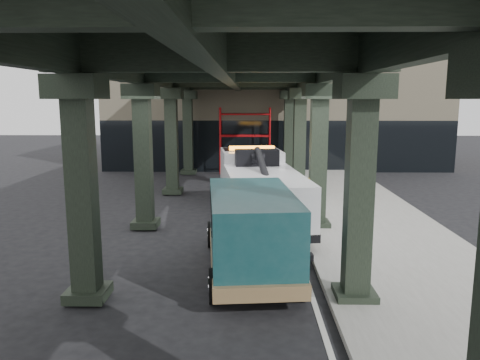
# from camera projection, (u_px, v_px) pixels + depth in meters

# --- Properties ---
(ground) EXTENTS (90.00, 90.00, 0.00)m
(ground) POSITION_uv_depth(u_px,v_px,m) (241.00, 246.00, 14.47)
(ground) COLOR black
(ground) RESTS_ON ground
(sidewalk) EXTENTS (5.00, 40.00, 0.15)m
(sidewalk) POSITION_uv_depth(u_px,v_px,m) (371.00, 227.00, 16.35)
(sidewalk) COLOR gray
(sidewalk) RESTS_ON ground
(lane_stripe) EXTENTS (0.12, 38.00, 0.01)m
(lane_stripe) POSITION_uv_depth(u_px,v_px,m) (290.00, 229.00, 16.41)
(lane_stripe) COLOR silver
(lane_stripe) RESTS_ON ground
(viaduct) EXTENTS (7.40, 32.00, 6.40)m
(viaduct) POSITION_uv_depth(u_px,v_px,m) (230.00, 70.00, 15.51)
(viaduct) COLOR black
(viaduct) RESTS_ON ground
(building) EXTENTS (22.00, 10.00, 8.00)m
(building) POSITION_uv_depth(u_px,v_px,m) (274.00, 106.00, 33.45)
(building) COLOR #C6B793
(building) RESTS_ON ground
(scaffolding) EXTENTS (3.08, 0.88, 4.00)m
(scaffolding) POSITION_uv_depth(u_px,v_px,m) (245.00, 139.00, 28.54)
(scaffolding) COLOR red
(scaffolding) RESTS_ON ground
(tow_truck) EXTENTS (3.32, 8.67, 2.78)m
(tow_truck) POSITION_uv_depth(u_px,v_px,m) (258.00, 186.00, 17.20)
(tow_truck) COLOR black
(tow_truck) RESTS_ON ground
(towed_van) EXTENTS (2.62, 5.65, 2.22)m
(towed_van) POSITION_uv_depth(u_px,v_px,m) (250.00, 229.00, 12.04)
(towed_van) COLOR #113A3E
(towed_van) RESTS_ON ground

